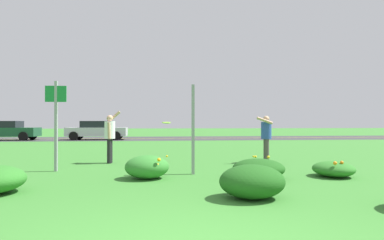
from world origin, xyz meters
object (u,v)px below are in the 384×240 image
sign_post_near_path (56,116)px  person_catcher_blue_shirt (266,135)px  sign_post_by_roadside (193,129)px  car_silver_center_left (97,130)px  frisbee_lime (167,123)px  car_dark_green_leftmost (6,130)px  person_thrower_white_shirt (110,134)px

sign_post_near_path → person_catcher_blue_shirt: 6.49m
sign_post_by_roadside → person_catcher_blue_shirt: bearing=39.0°
sign_post_near_path → car_silver_center_left: (-1.87, 16.86, -0.75)m
frisbee_lime → car_dark_green_leftmost: 19.30m
person_thrower_white_shirt → person_catcher_blue_shirt: bearing=-4.7°
sign_post_near_path → person_thrower_white_shirt: size_ratio=1.43×
car_dark_green_leftmost → car_silver_center_left: (6.66, 0.00, 0.00)m
sign_post_near_path → sign_post_by_roadside: sign_post_near_path is taller
sign_post_near_path → car_silver_center_left: bearing=96.3°
car_dark_green_leftmost → car_silver_center_left: 6.66m
sign_post_near_path → car_silver_center_left: 16.98m
sign_post_by_roadside → car_silver_center_left: bearing=107.3°
car_dark_green_leftmost → car_silver_center_left: size_ratio=1.00×
person_thrower_white_shirt → car_dark_green_leftmost: person_thrower_white_shirt is taller
sign_post_by_roadside → person_catcher_blue_shirt: size_ratio=1.49×
person_catcher_blue_shirt → car_silver_center_left: (-8.21, 15.57, -0.19)m
sign_post_by_roadside → car_dark_green_leftmost: bearing=124.5°
car_dark_green_leftmost → car_silver_center_left: same height
sign_post_near_path → car_dark_green_leftmost: 18.90m
sign_post_near_path → car_silver_center_left: size_ratio=0.55×
sign_post_near_path → person_catcher_blue_shirt: size_ratio=1.58×
person_catcher_blue_shirt → frisbee_lime: size_ratio=5.64×
sign_post_by_roadside → frisbee_lime: bearing=104.9°
sign_post_near_path → frisbee_lime: size_ratio=8.94×
frisbee_lime → car_silver_center_left: 16.21m
sign_post_near_path → frisbee_lime: bearing=25.0°
person_catcher_blue_shirt → car_silver_center_left: 17.60m
person_thrower_white_shirt → car_silver_center_left: 15.46m
sign_post_by_roadside → person_thrower_white_shirt: 3.58m
car_silver_center_left → sign_post_near_path: bearing=-83.7°
person_thrower_white_shirt → car_silver_center_left: size_ratio=0.38×
frisbee_lime → car_dark_green_leftmost: size_ratio=0.06×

